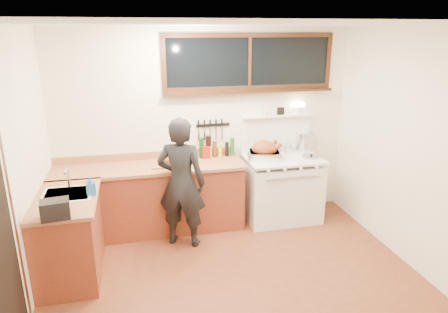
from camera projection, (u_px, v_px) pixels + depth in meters
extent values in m
cube|color=#5C2A18|center=(238.00, 286.00, 4.18)|extent=(4.00, 3.50, 0.02)
cube|color=white|center=(205.00, 126.00, 5.43)|extent=(4.00, 0.05, 2.60)
cube|color=white|center=(325.00, 275.00, 2.14)|extent=(4.00, 0.05, 2.60)
cube|color=white|center=(6.00, 186.00, 3.35)|extent=(0.05, 3.50, 2.60)
cube|color=white|center=(424.00, 154.00, 4.22)|extent=(0.05, 3.50, 2.60)
cube|color=white|center=(241.00, 21.00, 3.38)|extent=(4.00, 3.50, 0.05)
cube|color=maroon|center=(151.00, 200.00, 5.22)|extent=(2.40, 0.60, 0.86)
cube|color=#A56341|center=(149.00, 168.00, 5.08)|extent=(2.44, 0.64, 0.04)
cube|color=#A56341|center=(147.00, 156.00, 5.33)|extent=(2.40, 0.03, 0.10)
sphere|color=#B78C38|center=(64.00, 196.00, 4.67)|extent=(0.03, 0.03, 0.03)
sphere|color=#B78C38|center=(108.00, 192.00, 4.77)|extent=(0.03, 0.03, 0.03)
sphere|color=#B78C38|center=(151.00, 189.00, 4.88)|extent=(0.03, 0.03, 0.03)
sphere|color=#B78C38|center=(191.00, 185.00, 4.99)|extent=(0.03, 0.03, 0.03)
sphere|color=#B78C38|center=(226.00, 182.00, 5.08)|extent=(0.03, 0.03, 0.03)
cube|color=maroon|center=(69.00, 238.00, 4.26)|extent=(0.60, 1.05, 0.86)
cube|color=#A56341|center=(65.00, 199.00, 4.13)|extent=(0.64, 1.09, 0.04)
cube|color=white|center=(68.00, 200.00, 4.21)|extent=(0.45, 0.40, 0.14)
cube|color=white|center=(67.00, 194.00, 4.19)|extent=(0.50, 0.45, 0.01)
cylinder|color=silver|center=(68.00, 178.00, 4.32)|extent=(0.02, 0.02, 0.24)
cylinder|color=silver|center=(66.00, 171.00, 4.22)|extent=(0.02, 0.18, 0.02)
cube|color=white|center=(281.00, 191.00, 5.57)|extent=(1.00, 0.70, 0.82)
cube|color=white|center=(283.00, 158.00, 5.42)|extent=(1.02, 0.72, 0.03)
cube|color=white|center=(291.00, 193.00, 5.22)|extent=(0.88, 0.02, 0.46)
cylinder|color=silver|center=(293.00, 178.00, 5.12)|extent=(0.75, 0.02, 0.02)
cylinder|color=white|center=(268.00, 171.00, 5.03)|extent=(0.04, 0.03, 0.04)
cylinder|color=white|center=(285.00, 170.00, 5.08)|extent=(0.04, 0.03, 0.04)
cylinder|color=white|center=(301.00, 169.00, 5.12)|extent=(0.04, 0.03, 0.04)
cylinder|color=white|center=(317.00, 167.00, 5.17)|extent=(0.04, 0.03, 0.04)
cube|color=white|center=(276.00, 134.00, 5.64)|extent=(1.00, 0.05, 0.50)
cube|color=white|center=(277.00, 116.00, 5.53)|extent=(1.00, 0.12, 0.03)
cylinder|color=white|center=(297.00, 110.00, 5.58)|extent=(0.10, 0.10, 0.10)
cube|color=#FFE5B2|center=(298.00, 105.00, 5.55)|extent=(0.18, 0.09, 0.06)
cube|color=black|center=(281.00, 111.00, 5.52)|extent=(0.09, 0.05, 0.10)
cylinder|color=white|center=(265.00, 112.00, 5.48)|extent=(0.04, 0.04, 0.09)
cylinder|color=white|center=(261.00, 112.00, 5.46)|extent=(0.04, 0.04, 0.09)
cube|color=black|center=(250.00, 62.00, 5.26)|extent=(2.20, 0.01, 0.62)
cube|color=black|center=(250.00, 35.00, 5.16)|extent=(2.32, 0.04, 0.06)
cube|color=black|center=(249.00, 88.00, 5.36)|extent=(2.32, 0.04, 0.06)
cube|color=black|center=(163.00, 63.00, 5.02)|extent=(0.06, 0.04, 0.62)
cube|color=black|center=(328.00, 60.00, 5.50)|extent=(0.06, 0.04, 0.62)
cube|color=black|center=(250.00, 62.00, 5.26)|extent=(0.04, 0.04, 0.62)
cube|color=black|center=(250.00, 92.00, 5.33)|extent=(2.32, 0.13, 0.03)
cube|color=black|center=(14.00, 216.00, 3.37)|extent=(0.01, 0.07, 2.10)
cube|color=black|center=(213.00, 125.00, 5.41)|extent=(0.46, 0.02, 0.04)
cube|color=silver|center=(199.00, 134.00, 5.39)|extent=(0.02, 0.00, 0.18)
cube|color=black|center=(198.00, 124.00, 5.35)|extent=(0.02, 0.02, 0.10)
cube|color=silver|center=(205.00, 134.00, 5.41)|extent=(0.02, 0.00, 0.18)
cube|color=black|center=(204.00, 124.00, 5.36)|extent=(0.02, 0.02, 0.10)
cube|color=silver|center=(210.00, 133.00, 5.42)|extent=(0.02, 0.00, 0.18)
cube|color=black|center=(210.00, 123.00, 5.38)|extent=(0.02, 0.02, 0.10)
cube|color=silver|center=(216.00, 133.00, 5.44)|extent=(0.03, 0.00, 0.18)
cube|color=black|center=(216.00, 123.00, 5.40)|extent=(0.02, 0.02, 0.10)
cube|color=silver|center=(222.00, 133.00, 5.46)|extent=(0.03, 0.00, 0.18)
cube|color=black|center=(222.00, 123.00, 5.41)|extent=(0.02, 0.02, 0.10)
imported|color=black|center=(181.00, 183.00, 4.77)|extent=(0.69, 0.59, 1.61)
imported|color=#2266AD|center=(91.00, 186.00, 4.16)|extent=(0.11, 0.11, 0.21)
cube|color=black|center=(55.00, 209.00, 3.65)|extent=(0.27, 0.21, 0.17)
cube|color=#A56341|center=(167.00, 165.00, 5.09)|extent=(0.40, 0.31, 0.02)
ellipsoid|color=#903F1A|center=(166.00, 160.00, 5.07)|extent=(0.22, 0.16, 0.12)
sphere|color=#903F1A|center=(173.00, 156.00, 5.13)|extent=(0.05, 0.05, 0.05)
sphere|color=#903F1A|center=(174.00, 159.00, 5.04)|extent=(0.05, 0.05, 0.05)
cube|color=silver|center=(264.00, 155.00, 5.36)|extent=(0.51, 0.43, 0.10)
cube|color=#3F3F42|center=(264.00, 152.00, 5.35)|extent=(0.45, 0.37, 0.03)
torus|color=silver|center=(248.00, 152.00, 5.30)|extent=(0.04, 0.10, 0.10)
torus|color=silver|center=(280.00, 150.00, 5.39)|extent=(0.04, 0.10, 0.10)
ellipsoid|color=#903F1A|center=(264.00, 148.00, 5.33)|extent=(0.40, 0.34, 0.22)
cylinder|color=#903F1A|center=(275.00, 148.00, 5.27)|extent=(0.13, 0.08, 0.09)
sphere|color=#903F1A|center=(280.00, 145.00, 5.28)|extent=(0.07, 0.07, 0.07)
cylinder|color=#903F1A|center=(271.00, 145.00, 5.43)|extent=(0.13, 0.08, 0.09)
sphere|color=#903F1A|center=(275.00, 142.00, 5.43)|extent=(0.07, 0.07, 0.07)
cylinder|color=silver|center=(304.00, 141.00, 5.73)|extent=(0.34, 0.34, 0.25)
cylinder|color=silver|center=(287.00, 148.00, 5.64)|extent=(0.19, 0.19, 0.11)
cylinder|color=black|center=(281.00, 143.00, 5.72)|extent=(0.08, 0.14, 0.02)
cylinder|color=silver|center=(311.00, 156.00, 5.42)|extent=(0.34, 0.34, 0.02)
sphere|color=black|center=(311.00, 155.00, 5.41)|extent=(0.03, 0.03, 0.03)
cube|color=maroon|center=(206.00, 152.00, 5.37)|extent=(0.12, 0.10, 0.17)
cylinder|color=white|center=(209.00, 152.00, 5.39)|extent=(0.10, 0.10, 0.15)
cylinder|color=black|center=(201.00, 148.00, 5.36)|extent=(0.06, 0.06, 0.28)
cylinder|color=black|center=(209.00, 147.00, 5.38)|extent=(0.07, 0.07, 0.30)
cylinder|color=black|center=(215.00, 149.00, 5.41)|extent=(0.06, 0.06, 0.22)
cylinder|color=black|center=(220.00, 150.00, 5.43)|extent=(0.06, 0.06, 0.18)
cylinder|color=black|center=(227.00, 149.00, 5.45)|extent=(0.05, 0.05, 0.20)
cylinder|color=black|center=(232.00, 147.00, 5.45)|extent=(0.06, 0.06, 0.25)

